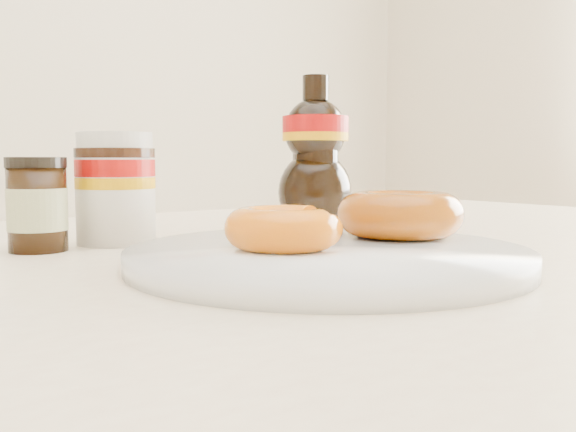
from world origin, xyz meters
TOP-DOWN VIEW (x-y plane):
  - dining_table at (0.00, 0.10)m, footprint 1.40×0.90m
  - plate at (-0.04, 0.01)m, footprint 0.30×0.30m
  - donut_bitten at (-0.07, 0.03)m, footprint 0.11×0.11m
  - donut_whole at (0.06, 0.03)m, footprint 0.13×0.13m
  - nutella_jar at (-0.12, 0.24)m, footprint 0.08×0.08m
  - syrup_bottle at (0.12, 0.23)m, footprint 0.11×0.11m
  - dark_jar at (-0.19, 0.23)m, footprint 0.05×0.05m

SIDE VIEW (x-z plane):
  - dining_table at x=0.00m, z-range 0.29..1.04m
  - plate at x=-0.04m, z-range 0.75..0.77m
  - donut_bitten at x=-0.07m, z-range 0.77..0.80m
  - donut_whole at x=0.06m, z-range 0.77..0.80m
  - dark_jar at x=-0.19m, z-range 0.75..0.83m
  - nutella_jar at x=-0.12m, z-range 0.75..0.86m
  - syrup_bottle at x=0.12m, z-range 0.75..0.93m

